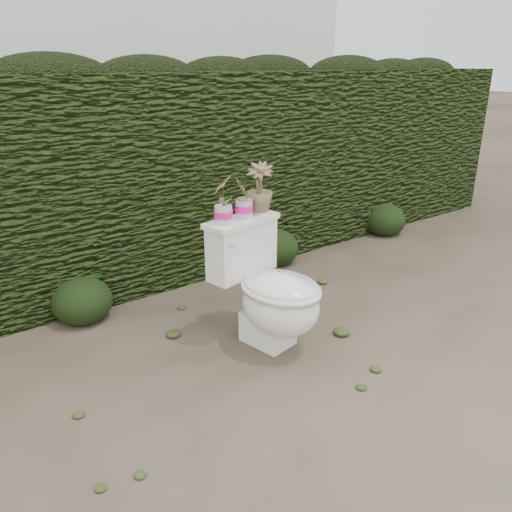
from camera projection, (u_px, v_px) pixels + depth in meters
ground at (272, 344)px, 3.15m from camera, size 60.00×60.00×0.00m
hedge at (153, 176)px, 4.06m from camera, size 8.00×1.00×1.60m
house_wall at (53, 38)px, 7.27m from camera, size 8.00×3.50×4.00m
toilet at (270, 292)px, 3.04m from camera, size 0.57×0.75×0.78m
potted_plant_left at (223, 201)px, 2.89m from camera, size 0.17×0.17×0.27m
potted_plant_center at (244, 199)px, 3.01m from camera, size 0.16×0.16×0.23m
potted_plant_right at (259, 189)px, 3.09m from camera, size 0.24×0.24×0.30m
liriope_clump_1 at (82, 297)px, 3.41m from camera, size 0.41×0.41×0.33m
liriope_clump_2 at (275, 245)px, 4.39m from camera, size 0.41×0.41×0.33m
liriope_clump_3 at (385, 217)px, 5.16m from camera, size 0.42×0.42×0.34m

